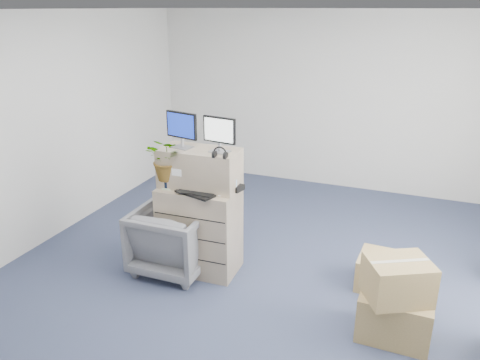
% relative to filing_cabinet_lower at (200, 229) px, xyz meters
% --- Properties ---
extents(ground, '(7.00, 7.00, 0.00)m').
position_rel_filing_cabinet_lower_xyz_m(ground, '(0.85, -0.27, -0.49)').
color(ground, '#29324B').
rests_on(ground, ground).
extents(wall_back, '(6.00, 0.02, 2.80)m').
position_rel_filing_cabinet_lower_xyz_m(wall_back, '(0.85, 3.24, 0.91)').
color(wall_back, beige).
rests_on(wall_back, ground).
extents(filing_cabinet_lower, '(0.86, 0.54, 0.99)m').
position_rel_filing_cabinet_lower_xyz_m(filing_cabinet_lower, '(0.00, 0.00, 0.00)').
color(filing_cabinet_lower, gray).
rests_on(filing_cabinet_lower, ground).
extents(filing_cabinet_upper, '(0.86, 0.45, 0.42)m').
position_rel_filing_cabinet_lower_xyz_m(filing_cabinet_upper, '(-0.00, 0.05, 0.71)').
color(filing_cabinet_upper, gray).
rests_on(filing_cabinet_upper, filing_cabinet_lower).
extents(monitor_left, '(0.39, 0.19, 0.39)m').
position_rel_filing_cabinet_lower_xyz_m(monitor_left, '(-0.19, 0.03, 1.14)').
color(monitor_left, '#99999E').
rests_on(monitor_left, filing_cabinet_upper).
extents(monitor_right, '(0.37, 0.17, 0.37)m').
position_rel_filing_cabinet_lower_xyz_m(monitor_right, '(0.24, 0.03, 1.13)').
color(monitor_right, '#99999E').
rests_on(monitor_right, filing_cabinet_upper).
extents(headphones, '(0.15, 0.02, 0.15)m').
position_rel_filing_cabinet_lower_xyz_m(headphones, '(0.32, -0.13, 0.96)').
color(headphones, black).
rests_on(headphones, filing_cabinet_upper).
extents(keyboard, '(0.47, 0.29, 0.02)m').
position_rel_filing_cabinet_lower_xyz_m(keyboard, '(0.05, -0.18, 0.51)').
color(keyboard, black).
rests_on(keyboard, filing_cabinet_lower).
extents(mouse, '(0.10, 0.08, 0.03)m').
position_rel_filing_cabinet_lower_xyz_m(mouse, '(0.31, -0.13, 0.51)').
color(mouse, silver).
rests_on(mouse, filing_cabinet_lower).
extents(water_bottle, '(0.07, 0.07, 0.26)m').
position_rel_filing_cabinet_lower_xyz_m(water_bottle, '(0.10, 0.05, 0.62)').
color(water_bottle, gray).
rests_on(water_bottle, filing_cabinet_lower).
extents(phone_dock, '(0.06, 0.05, 0.14)m').
position_rel_filing_cabinet_lower_xyz_m(phone_dock, '(-0.09, 0.03, 0.54)').
color(phone_dock, silver).
rests_on(phone_dock, filing_cabinet_lower).
extents(external_drive, '(0.22, 0.18, 0.06)m').
position_rel_filing_cabinet_lower_xyz_m(external_drive, '(0.37, 0.10, 0.52)').
color(external_drive, black).
rests_on(external_drive, filing_cabinet_lower).
extents(tissue_box, '(0.23, 0.14, 0.08)m').
position_rel_filing_cabinet_lower_xyz_m(tissue_box, '(0.31, 0.07, 0.59)').
color(tissue_box, '#47AEF2').
rests_on(tissue_box, external_drive).
extents(potted_plant, '(0.50, 0.54, 0.45)m').
position_rel_filing_cabinet_lower_xyz_m(potted_plant, '(-0.30, -0.09, 0.75)').
color(potted_plant, '#A9C49E').
rests_on(potted_plant, filing_cabinet_lower).
extents(office_chair, '(0.81, 0.76, 0.83)m').
position_rel_filing_cabinet_lower_xyz_m(office_chair, '(-0.28, -0.12, -0.08)').
color(office_chair, slate).
rests_on(office_chair, ground).
extents(cardboard_boxes, '(2.09, 2.05, 0.80)m').
position_rel_filing_cabinet_lower_xyz_m(cardboard_boxes, '(2.69, -0.01, -0.19)').
color(cardboard_boxes, olive).
rests_on(cardboard_boxes, ground).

